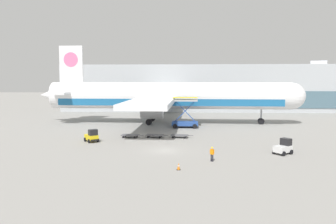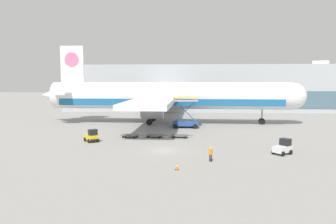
{
  "view_description": "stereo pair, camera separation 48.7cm",
  "coord_description": "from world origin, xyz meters",
  "px_view_note": "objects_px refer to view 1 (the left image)",
  "views": [
    {
      "loc": [
        2.96,
        -43.42,
        9.52
      ],
      "look_at": [
        -0.22,
        12.54,
        4.0
      ],
      "focal_mm": 35.0,
      "sensor_mm": 36.0,
      "label": 1
    },
    {
      "loc": [
        3.45,
        -43.39,
        9.52
      ],
      "look_at": [
        -0.22,
        12.54,
        4.0
      ],
      "focal_mm": 35.0,
      "sensor_mm": 36.0,
      "label": 2
    }
  ],
  "objects_px": {
    "baggage_tug_foreground": "(92,136)",
    "baggage_dolly_third": "(180,135)",
    "baggage_tug_mid": "(284,147)",
    "baggage_dolly_lead": "(130,135)",
    "ground_crew_near": "(212,153)",
    "traffic_cone_near": "(179,166)",
    "baggage_dolly_second": "(155,135)",
    "airplane_main": "(166,97)",
    "scissor_lift_loader": "(185,116)"
  },
  "relations": [
    {
      "from": "baggage_dolly_third",
      "to": "traffic_cone_near",
      "type": "height_order",
      "value": "traffic_cone_near"
    },
    {
      "from": "baggage_dolly_second",
      "to": "traffic_cone_near",
      "type": "height_order",
      "value": "traffic_cone_near"
    },
    {
      "from": "traffic_cone_near",
      "to": "airplane_main",
      "type": "bearing_deg",
      "value": 95.65
    },
    {
      "from": "baggage_tug_mid",
      "to": "baggage_dolly_second",
      "type": "relative_size",
      "value": 0.74
    },
    {
      "from": "airplane_main",
      "to": "traffic_cone_near",
      "type": "bearing_deg",
      "value": -83.24
    },
    {
      "from": "airplane_main",
      "to": "baggage_tug_foreground",
      "type": "bearing_deg",
      "value": -112.99
    },
    {
      "from": "ground_crew_near",
      "to": "baggage_dolly_third",
      "type": "bearing_deg",
      "value": 137.53
    },
    {
      "from": "baggage_dolly_third",
      "to": "ground_crew_near",
      "type": "distance_m",
      "value": 16.04
    },
    {
      "from": "scissor_lift_loader",
      "to": "baggage_tug_foreground",
      "type": "relative_size",
      "value": 2.16
    },
    {
      "from": "scissor_lift_loader",
      "to": "baggage_dolly_second",
      "type": "bearing_deg",
      "value": -111.54
    },
    {
      "from": "baggage_tug_foreground",
      "to": "baggage_tug_mid",
      "type": "distance_m",
      "value": 27.85
    },
    {
      "from": "baggage_tug_foreground",
      "to": "baggage_tug_mid",
      "type": "height_order",
      "value": "same"
    },
    {
      "from": "baggage_tug_foreground",
      "to": "ground_crew_near",
      "type": "height_order",
      "value": "baggage_tug_foreground"
    },
    {
      "from": "airplane_main",
      "to": "baggage_dolly_third",
      "type": "xyz_separation_m",
      "value": [
        3.38,
        -18.04,
        -5.45
      ]
    },
    {
      "from": "baggage_tug_foreground",
      "to": "baggage_dolly_lead",
      "type": "height_order",
      "value": "baggage_tug_foreground"
    },
    {
      "from": "scissor_lift_loader",
      "to": "baggage_tug_foreground",
      "type": "distance_m",
      "value": 21.63
    },
    {
      "from": "baggage_dolly_lead",
      "to": "ground_crew_near",
      "type": "xyz_separation_m",
      "value": [
        12.28,
        -15.2,
        0.64
      ]
    },
    {
      "from": "baggage_tug_foreground",
      "to": "baggage_dolly_second",
      "type": "relative_size",
      "value": 0.74
    },
    {
      "from": "baggage_tug_foreground",
      "to": "baggage_dolly_lead",
      "type": "distance_m",
      "value": 6.65
    },
    {
      "from": "ground_crew_near",
      "to": "traffic_cone_near",
      "type": "xyz_separation_m",
      "value": [
        -3.81,
        -3.8,
        -0.65
      ]
    },
    {
      "from": "airplane_main",
      "to": "ground_crew_near",
      "type": "distance_m",
      "value": 34.69
    },
    {
      "from": "baggage_dolly_lead",
      "to": "traffic_cone_near",
      "type": "bearing_deg",
      "value": -58.67
    },
    {
      "from": "airplane_main",
      "to": "baggage_tug_mid",
      "type": "distance_m",
      "value": 34.08
    },
    {
      "from": "baggage_tug_foreground",
      "to": "baggage_dolly_third",
      "type": "xyz_separation_m",
      "value": [
        13.4,
        4.35,
        -0.49
      ]
    },
    {
      "from": "baggage_dolly_second",
      "to": "baggage_dolly_third",
      "type": "xyz_separation_m",
      "value": [
        4.1,
        -0.01,
        0.0
      ]
    },
    {
      "from": "ground_crew_near",
      "to": "scissor_lift_loader",
      "type": "bearing_deg",
      "value": 129.46
    },
    {
      "from": "baggage_tug_mid",
      "to": "ground_crew_near",
      "type": "xyz_separation_m",
      "value": [
        -9.51,
        -4.42,
        0.15
      ]
    },
    {
      "from": "baggage_tug_mid",
      "to": "baggage_dolly_lead",
      "type": "height_order",
      "value": "baggage_tug_mid"
    },
    {
      "from": "ground_crew_near",
      "to": "traffic_cone_near",
      "type": "distance_m",
      "value": 5.43
    },
    {
      "from": "baggage_dolly_second",
      "to": "baggage_dolly_third",
      "type": "height_order",
      "value": "same"
    },
    {
      "from": "baggage_tug_foreground",
      "to": "traffic_cone_near",
      "type": "xyz_separation_m",
      "value": [
        13.71,
        -14.94,
        -0.5
      ]
    },
    {
      "from": "baggage_dolly_lead",
      "to": "baggage_tug_foreground",
      "type": "bearing_deg",
      "value": -134.84
    },
    {
      "from": "baggage_tug_mid",
      "to": "baggage_dolly_third",
      "type": "relative_size",
      "value": 0.74
    },
    {
      "from": "baggage_dolly_lead",
      "to": "baggage_dolly_second",
      "type": "xyz_separation_m",
      "value": [
        4.05,
        0.29,
        0.0
      ]
    },
    {
      "from": "scissor_lift_loader",
      "to": "baggage_dolly_third",
      "type": "relative_size",
      "value": 1.6
    },
    {
      "from": "baggage_tug_mid",
      "to": "traffic_cone_near",
      "type": "height_order",
      "value": "baggage_tug_mid"
    },
    {
      "from": "baggage_dolly_third",
      "to": "ground_crew_near",
      "type": "relative_size",
      "value": 2.16
    },
    {
      "from": "scissor_lift_loader",
      "to": "baggage_dolly_lead",
      "type": "distance_m",
      "value": 15.23
    },
    {
      "from": "baggage_tug_mid",
      "to": "baggage_dolly_lead",
      "type": "bearing_deg",
      "value": 114.2
    },
    {
      "from": "baggage_tug_foreground",
      "to": "baggage_dolly_third",
      "type": "height_order",
      "value": "baggage_tug_foreground"
    },
    {
      "from": "baggage_tug_foreground",
      "to": "baggage_dolly_second",
      "type": "xyz_separation_m",
      "value": [
        9.29,
        4.36,
        -0.49
      ]
    },
    {
      "from": "scissor_lift_loader",
      "to": "traffic_cone_near",
      "type": "relative_size",
      "value": 7.91
    },
    {
      "from": "baggage_dolly_second",
      "to": "baggage_dolly_third",
      "type": "bearing_deg",
      "value": 7.18
    },
    {
      "from": "airplane_main",
      "to": "ground_crew_near",
      "type": "height_order",
      "value": "airplane_main"
    },
    {
      "from": "scissor_lift_loader",
      "to": "baggage_dolly_lead",
      "type": "bearing_deg",
      "value": -125.42
    },
    {
      "from": "baggage_tug_foreground",
      "to": "baggage_dolly_second",
      "type": "bearing_deg",
      "value": 76.75
    },
    {
      "from": "baggage_tug_mid",
      "to": "traffic_cone_near",
      "type": "xyz_separation_m",
      "value": [
        -13.32,
        -8.22,
        -0.5
      ]
    },
    {
      "from": "baggage_dolly_lead",
      "to": "ground_crew_near",
      "type": "bearing_deg",
      "value": -43.75
    },
    {
      "from": "airplane_main",
      "to": "baggage_tug_mid",
      "type": "bearing_deg",
      "value": -58.59
    },
    {
      "from": "scissor_lift_loader",
      "to": "baggage_dolly_second",
      "type": "relative_size",
      "value": 1.6
    }
  ]
}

